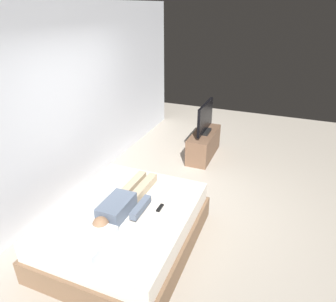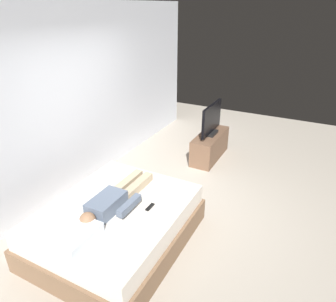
{
  "view_description": "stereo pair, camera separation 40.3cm",
  "coord_description": "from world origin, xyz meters",
  "views": [
    {
      "loc": [
        -3.37,
        -1.17,
        2.73
      ],
      "look_at": [
        0.52,
        0.41,
        0.69
      ],
      "focal_mm": 32.3,
      "sensor_mm": 36.0,
      "label": 1
    },
    {
      "loc": [
        -3.2,
        -1.53,
        2.73
      ],
      "look_at": [
        0.52,
        0.41,
        0.69
      ],
      "focal_mm": 32.3,
      "sensor_mm": 36.0,
      "label": 2
    }
  ],
  "objects": [
    {
      "name": "remote",
      "position": [
        -0.68,
        0.02,
        0.55
      ],
      "size": [
        0.15,
        0.04,
        0.02
      ],
      "primitive_type": "cube",
      "color": "black",
      "rests_on": "bed"
    },
    {
      "name": "person",
      "position": [
        -0.83,
        0.43,
        0.62
      ],
      "size": [
        1.26,
        0.46,
        0.18
      ],
      "color": "slate",
      "rests_on": "bed"
    },
    {
      "name": "tv",
      "position": [
        1.9,
        0.21,
        0.78
      ],
      "size": [
        0.88,
        0.2,
        0.59
      ],
      "color": "black",
      "rests_on": "tv_stand"
    },
    {
      "name": "bed",
      "position": [
        -0.86,
        0.41,
        0.26
      ],
      "size": [
        1.94,
        1.6,
        0.54
      ],
      "color": "brown",
      "rests_on": "ground"
    },
    {
      "name": "pillow",
      "position": [
        -1.51,
        0.41,
        0.6
      ],
      "size": [
        0.48,
        0.34,
        0.12
      ],
      "primitive_type": "cube",
      "color": "white",
      "rests_on": "bed"
    },
    {
      "name": "tv_stand",
      "position": [
        1.9,
        0.21,
        0.25
      ],
      "size": [
        1.1,
        0.4,
        0.5
      ],
      "primitive_type": "cube",
      "color": "brown",
      "rests_on": "ground"
    },
    {
      "name": "back_wall",
      "position": [
        0.4,
        1.81,
        1.4
      ],
      "size": [
        6.4,
        0.1,
        2.8
      ],
      "primitive_type": "cube",
      "color": "silver",
      "rests_on": "ground"
    },
    {
      "name": "ground_plane",
      "position": [
        0.0,
        0.0,
        0.0
      ],
      "size": [
        10.0,
        10.0,
        0.0
      ],
      "primitive_type": "plane",
      "color": "#ADA393"
    }
  ]
}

